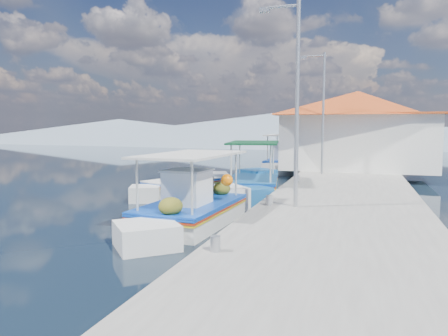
% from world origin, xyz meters
% --- Properties ---
extents(ground, '(160.00, 160.00, 0.00)m').
position_xyz_m(ground, '(0.00, 0.00, 0.00)').
color(ground, black).
rests_on(ground, ground).
extents(quay, '(5.00, 44.00, 0.50)m').
position_xyz_m(quay, '(5.90, 6.00, 0.25)').
color(quay, '#98968E').
rests_on(quay, ground).
extents(bollards, '(0.20, 17.20, 0.30)m').
position_xyz_m(bollards, '(3.80, 5.25, 0.65)').
color(bollards, '#A5A8AD').
rests_on(bollards, quay).
extents(main_caique, '(2.29, 7.10, 2.34)m').
position_xyz_m(main_caique, '(1.73, 0.90, 0.45)').
color(main_caique, white).
rests_on(main_caique, ground).
extents(caique_green_canopy, '(2.69, 6.57, 2.49)m').
position_xyz_m(caique_green_canopy, '(2.12, 6.91, 0.37)').
color(caique_green_canopy, '#165089').
rests_on(caique_green_canopy, ground).
extents(caique_blue_hull, '(3.04, 5.24, 1.01)m').
position_xyz_m(caique_blue_hull, '(-0.75, 5.81, 0.27)').
color(caique_blue_hull, white).
rests_on(caique_blue_hull, ground).
extents(caique_far, '(2.28, 7.47, 2.61)m').
position_xyz_m(caique_far, '(1.75, 16.94, 0.48)').
color(caique_far, white).
rests_on(caique_far, ground).
extents(harbor_building, '(10.49, 10.49, 4.40)m').
position_xyz_m(harbor_building, '(6.20, 15.00, 2.78)').
color(harbor_building, white).
rests_on(harbor_building, quay).
extents(lamp_post_near, '(1.21, 0.14, 6.00)m').
position_xyz_m(lamp_post_near, '(4.51, 2.00, 3.85)').
color(lamp_post_near, '#A5A8AD').
rests_on(lamp_post_near, quay).
extents(lamp_post_far, '(1.21, 0.14, 6.00)m').
position_xyz_m(lamp_post_far, '(4.51, 11.00, 3.85)').
color(lamp_post_far, '#A5A8AD').
rests_on(lamp_post_far, quay).
extents(mountain_ridge, '(171.40, 96.00, 5.50)m').
position_xyz_m(mountain_ridge, '(6.54, 56.00, 2.04)').
color(mountain_ridge, slate).
rests_on(mountain_ridge, ground).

